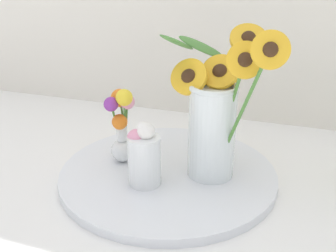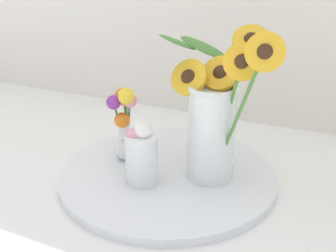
{
  "view_description": "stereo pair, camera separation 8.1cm",
  "coord_description": "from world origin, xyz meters",
  "px_view_note": "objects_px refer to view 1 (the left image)",
  "views": [
    {
      "loc": [
        0.25,
        -0.73,
        0.47
      ],
      "look_at": [
        -0.01,
        0.04,
        0.13
      ],
      "focal_mm": 42.0,
      "sensor_mm": 36.0,
      "label": 1
    },
    {
      "loc": [
        0.33,
        -0.7,
        0.47
      ],
      "look_at": [
        -0.01,
        0.04,
        0.13
      ],
      "focal_mm": 42.0,
      "sensor_mm": 36.0,
      "label": 2
    }
  ],
  "objects_px": {
    "vase_small_center": "(144,155)",
    "vase_bulb_right": "(122,123)",
    "mason_jar_sunflowers": "(214,115)",
    "serving_tray": "(168,174)"
  },
  "relations": [
    {
      "from": "vase_bulb_right",
      "to": "vase_small_center",
      "type": "bearing_deg",
      "value": -41.82
    },
    {
      "from": "mason_jar_sunflowers",
      "to": "vase_bulb_right",
      "type": "distance_m",
      "value": 0.22
    },
    {
      "from": "mason_jar_sunflowers",
      "to": "vase_small_center",
      "type": "relative_size",
      "value": 2.43
    },
    {
      "from": "vase_small_center",
      "to": "vase_bulb_right",
      "type": "xyz_separation_m",
      "value": [
        -0.09,
        0.08,
        0.03
      ]
    },
    {
      "from": "mason_jar_sunflowers",
      "to": "vase_small_center",
      "type": "distance_m",
      "value": 0.18
    },
    {
      "from": "serving_tray",
      "to": "mason_jar_sunflowers",
      "type": "distance_m",
      "value": 0.18
    },
    {
      "from": "vase_small_center",
      "to": "vase_bulb_right",
      "type": "bearing_deg",
      "value": 138.18
    },
    {
      "from": "vase_small_center",
      "to": "vase_bulb_right",
      "type": "distance_m",
      "value": 0.12
    },
    {
      "from": "vase_bulb_right",
      "to": "mason_jar_sunflowers",
      "type": "bearing_deg",
      "value": 2.95
    },
    {
      "from": "vase_small_center",
      "to": "vase_bulb_right",
      "type": "relative_size",
      "value": 0.77
    }
  ]
}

